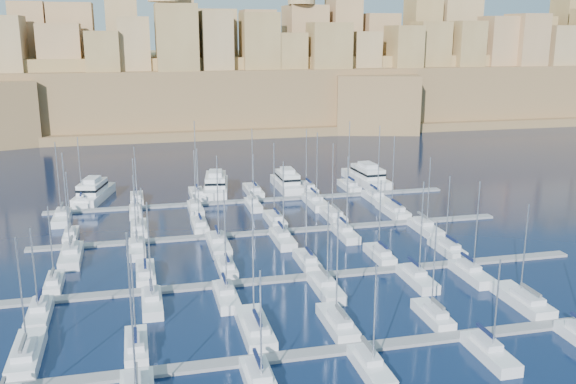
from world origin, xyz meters
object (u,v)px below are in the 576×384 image
object	(u,v)px
sailboat_2	(255,328)
motor_yacht_b	(216,185)
motor_yacht_a	(93,192)
motor_yacht_d	(367,176)
motor_yacht_c	(287,182)
sailboat_0	(27,354)
sailboat_4	(433,315)

from	to	relation	value
sailboat_2	motor_yacht_b	xyz separation A→B (m)	(4.23, 69.33, 0.94)
motor_yacht_a	motor_yacht_d	world-z (taller)	same
sailboat_2	motor_yacht_c	distance (m)	71.33
sailboat_0	motor_yacht_b	world-z (taller)	sailboat_0
sailboat_2	sailboat_4	bearing A→B (deg)	-3.61
motor_yacht_b	motor_yacht_d	bearing A→B (deg)	0.69
sailboat_0	sailboat_2	distance (m)	25.21
motor_yacht_d	sailboat_2	bearing A→B (deg)	-119.62
sailboat_2	sailboat_4	size ratio (longest dim) A/B	1.32
sailboat_2	motor_yacht_d	size ratio (longest dim) A/B	0.93
sailboat_0	sailboat_2	world-z (taller)	sailboat_2
sailboat_0	motor_yacht_a	xyz separation A→B (m)	(3.48, 69.16, 0.97)
motor_yacht_d	sailboat_4	bearing A→B (deg)	-103.88
motor_yacht_a	motor_yacht_c	xyz separation A→B (m)	(41.91, -0.47, -0.00)
sailboat_4	motor_yacht_b	bearing A→B (deg)	104.17
motor_yacht_b	sailboat_2	bearing A→B (deg)	-93.49
sailboat_4	motor_yacht_b	world-z (taller)	sailboat_4
sailboat_0	motor_yacht_d	world-z (taller)	sailboat_0
sailboat_2	motor_yacht_a	size ratio (longest dim) A/B	1.01
sailboat_0	motor_yacht_d	bearing A→B (deg)	47.19
motor_yacht_a	motor_yacht_b	xyz separation A→B (m)	(25.96, 0.45, 0.00)
sailboat_0	motor_yacht_d	size ratio (longest dim) A/B	0.78
motor_yacht_a	motor_yacht_b	distance (m)	25.97
sailboat_2	motor_yacht_c	size ratio (longest dim) A/B	1.12
motor_yacht_c	motor_yacht_b	bearing A→B (deg)	176.69
sailboat_2	motor_yacht_a	world-z (taller)	sailboat_2
motor_yacht_b	motor_yacht_d	distance (m)	35.44
sailboat_2	sailboat_4	distance (m)	22.12
sailboat_0	motor_yacht_a	distance (m)	69.25
motor_yacht_c	motor_yacht_d	distance (m)	19.53
sailboat_0	motor_yacht_b	xyz separation A→B (m)	(29.44, 69.61, 0.97)
sailboat_0	sailboat_4	bearing A→B (deg)	-1.35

